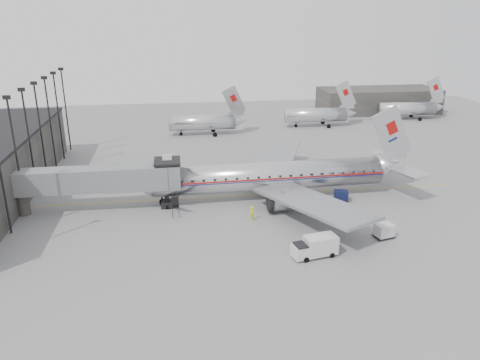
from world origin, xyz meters
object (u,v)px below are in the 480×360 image
object	(u,v)px
baggage_cart_white	(384,231)
ramp_worker	(252,213)
service_van	(315,246)
airliner	(275,176)
baggage_cart_navy	(341,196)

from	to	relation	value
baggage_cart_white	ramp_worker	bearing A→B (deg)	140.80
service_van	ramp_worker	xyz separation A→B (m)	(-5.09, 9.99, -0.23)
airliner	ramp_worker	bearing A→B (deg)	-122.74
baggage_cart_navy	baggage_cart_white	world-z (taller)	baggage_cart_white
airliner	baggage_cart_navy	size ratio (longest dim) A/B	17.81
airliner	ramp_worker	size ratio (longest dim) A/B	20.79
baggage_cart_navy	airliner	bearing A→B (deg)	176.49
airliner	baggage_cart_navy	distance (m)	9.45
baggage_cart_navy	ramp_worker	bearing A→B (deg)	-147.01
airliner	baggage_cart_white	distance (m)	17.35
baggage_cart_navy	ramp_worker	xyz separation A→B (m)	(-13.13, -4.51, 0.15)
airliner	baggage_cart_white	xyz separation A→B (m)	(9.84, -14.10, -2.29)
service_van	baggage_cart_white	xyz separation A→B (m)	(9.17, 3.15, -0.30)
service_van	ramp_worker	size ratio (longest dim) A/B	2.65
airliner	service_van	xyz separation A→B (m)	(0.67, -17.26, -1.98)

